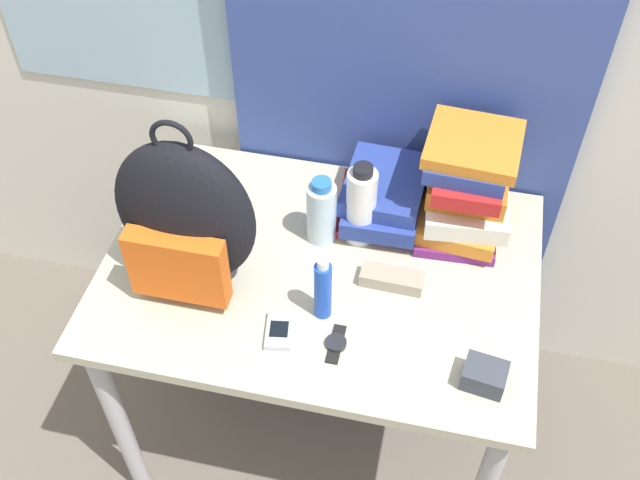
{
  "coord_description": "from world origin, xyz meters",
  "views": [
    {
      "loc": [
        0.26,
        -0.78,
        2.16
      ],
      "look_at": [
        0.0,
        0.37,
        0.86
      ],
      "focal_mm": 42.0,
      "sensor_mm": 36.0,
      "label": 1
    }
  ],
  "objects_px": {
    "backpack": "(185,220)",
    "camera_pouch": "(484,376)",
    "water_bottle": "(321,212)",
    "book_stack_left": "(384,196)",
    "book_stack_center": "(466,185)",
    "sports_bottle": "(361,205)",
    "wristwatch": "(336,343)",
    "sunglasses_case": "(392,279)",
    "cell_phone": "(279,331)",
    "sunscreen_bottle": "(323,289)"
  },
  "relations": [
    {
      "from": "sports_bottle",
      "to": "wristwatch",
      "type": "distance_m",
      "value": 0.35
    },
    {
      "from": "water_bottle",
      "to": "sunglasses_case",
      "type": "distance_m",
      "value": 0.24
    },
    {
      "from": "water_bottle",
      "to": "cell_phone",
      "type": "height_order",
      "value": "water_bottle"
    },
    {
      "from": "water_bottle",
      "to": "book_stack_left",
      "type": "bearing_deg",
      "value": 41.04
    },
    {
      "from": "book_stack_left",
      "to": "water_bottle",
      "type": "relative_size",
      "value": 1.47
    },
    {
      "from": "camera_pouch",
      "to": "wristwatch",
      "type": "distance_m",
      "value": 0.33
    },
    {
      "from": "sunscreen_bottle",
      "to": "wristwatch",
      "type": "height_order",
      "value": "sunscreen_bottle"
    },
    {
      "from": "sunscreen_bottle",
      "to": "wristwatch",
      "type": "xyz_separation_m",
      "value": [
        0.05,
        -0.08,
        -0.08
      ]
    },
    {
      "from": "backpack",
      "to": "sunglasses_case",
      "type": "height_order",
      "value": "backpack"
    },
    {
      "from": "book_stack_center",
      "to": "sports_bottle",
      "type": "xyz_separation_m",
      "value": [
        -0.24,
        -0.1,
        -0.03
      ]
    },
    {
      "from": "book_stack_left",
      "to": "sunglasses_case",
      "type": "relative_size",
      "value": 1.84
    },
    {
      "from": "backpack",
      "to": "sports_bottle",
      "type": "xyz_separation_m",
      "value": [
        0.36,
        0.21,
        -0.09
      ]
    },
    {
      "from": "water_bottle",
      "to": "sports_bottle",
      "type": "bearing_deg",
      "value": 12.53
    },
    {
      "from": "camera_pouch",
      "to": "book_stack_center",
      "type": "bearing_deg",
      "value": 101.77
    },
    {
      "from": "wristwatch",
      "to": "sports_bottle",
      "type": "bearing_deg",
      "value": 91.5
    },
    {
      "from": "camera_pouch",
      "to": "cell_phone",
      "type": "bearing_deg",
      "value": 176.33
    },
    {
      "from": "wristwatch",
      "to": "book_stack_left",
      "type": "bearing_deg",
      "value": 85.52
    },
    {
      "from": "sunscreen_bottle",
      "to": "cell_phone",
      "type": "bearing_deg",
      "value": -136.98
    },
    {
      "from": "wristwatch",
      "to": "water_bottle",
      "type": "bearing_deg",
      "value": 108.08
    },
    {
      "from": "sunglasses_case",
      "to": "camera_pouch",
      "type": "distance_m",
      "value": 0.33
    },
    {
      "from": "water_bottle",
      "to": "sunscreen_bottle",
      "type": "distance_m",
      "value": 0.24
    },
    {
      "from": "sports_bottle",
      "to": "camera_pouch",
      "type": "relative_size",
      "value": 2.35
    },
    {
      "from": "water_bottle",
      "to": "camera_pouch",
      "type": "relative_size",
      "value": 1.89
    },
    {
      "from": "sunglasses_case",
      "to": "camera_pouch",
      "type": "bearing_deg",
      "value": -44.27
    },
    {
      "from": "sports_bottle",
      "to": "camera_pouch",
      "type": "xyz_separation_m",
      "value": [
        0.34,
        -0.36,
        -0.08
      ]
    },
    {
      "from": "book_stack_left",
      "to": "camera_pouch",
      "type": "relative_size",
      "value": 2.77
    },
    {
      "from": "water_bottle",
      "to": "sports_bottle",
      "type": "relative_size",
      "value": 0.8
    },
    {
      "from": "backpack",
      "to": "book_stack_center",
      "type": "relative_size",
      "value": 1.62
    },
    {
      "from": "cell_phone",
      "to": "wristwatch",
      "type": "distance_m",
      "value": 0.13
    },
    {
      "from": "cell_phone",
      "to": "sunglasses_case",
      "type": "height_order",
      "value": "sunglasses_case"
    },
    {
      "from": "book_stack_left",
      "to": "sports_bottle",
      "type": "height_order",
      "value": "sports_bottle"
    },
    {
      "from": "book_stack_left",
      "to": "sunglasses_case",
      "type": "distance_m",
      "value": 0.25
    },
    {
      "from": "book_stack_center",
      "to": "sports_bottle",
      "type": "distance_m",
      "value": 0.26
    },
    {
      "from": "book_stack_center",
      "to": "water_bottle",
      "type": "distance_m",
      "value": 0.36
    },
    {
      "from": "sunglasses_case",
      "to": "wristwatch",
      "type": "bearing_deg",
      "value": -115.11
    },
    {
      "from": "cell_phone",
      "to": "camera_pouch",
      "type": "xyz_separation_m",
      "value": [
        0.46,
        -0.03,
        0.02
      ]
    },
    {
      "from": "cell_phone",
      "to": "book_stack_left",
      "type": "bearing_deg",
      "value": 69.01
    },
    {
      "from": "camera_pouch",
      "to": "wristwatch",
      "type": "relative_size",
      "value": 0.95
    },
    {
      "from": "book_stack_center",
      "to": "sports_bottle",
      "type": "bearing_deg",
      "value": -157.66
    },
    {
      "from": "sunglasses_case",
      "to": "camera_pouch",
      "type": "height_order",
      "value": "camera_pouch"
    },
    {
      "from": "wristwatch",
      "to": "cell_phone",
      "type": "bearing_deg",
      "value": 178.95
    },
    {
      "from": "book_stack_left",
      "to": "wristwatch",
      "type": "bearing_deg",
      "value": -94.48
    },
    {
      "from": "water_bottle",
      "to": "sunscreen_bottle",
      "type": "relative_size",
      "value": 1.02
    },
    {
      "from": "sports_bottle",
      "to": "wristwatch",
      "type": "height_order",
      "value": "sports_bottle"
    },
    {
      "from": "book_stack_left",
      "to": "wristwatch",
      "type": "distance_m",
      "value": 0.44
    },
    {
      "from": "sports_bottle",
      "to": "cell_phone",
      "type": "relative_size",
      "value": 2.2
    },
    {
      "from": "book_stack_center",
      "to": "wristwatch",
      "type": "height_order",
      "value": "book_stack_center"
    },
    {
      "from": "backpack",
      "to": "sunglasses_case",
      "type": "relative_size",
      "value": 3.1
    },
    {
      "from": "sports_bottle",
      "to": "sunglasses_case",
      "type": "bearing_deg",
      "value": -52.76
    },
    {
      "from": "backpack",
      "to": "camera_pouch",
      "type": "height_order",
      "value": "backpack"
    }
  ]
}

